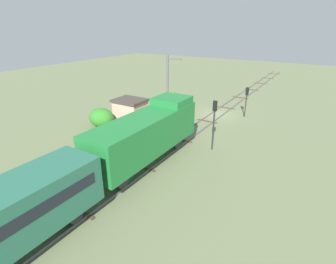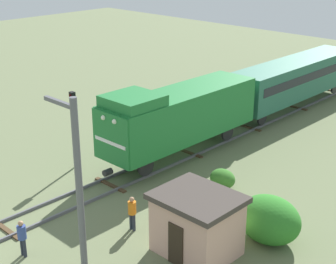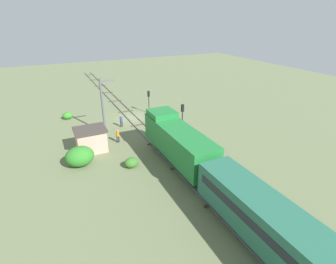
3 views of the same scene
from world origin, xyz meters
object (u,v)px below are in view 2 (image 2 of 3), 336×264
worker_by_signal (132,211)px  traffic_signal_mid (74,116)px  catenary_mast (78,183)px  locomotive (179,114)px  relay_hut (197,224)px  worker_near_track (22,236)px  passenger_car_leading (295,77)px

worker_by_signal → traffic_signal_mid: bearing=107.0°
traffic_signal_mid → catenary_mast: bearing=-35.1°
locomotive → catenary_mast: 12.15m
catenary_mast → relay_hut: (2.57, 4.10, -2.53)m
worker_near_track → passenger_car_leading: bearing=-103.5°
locomotive → relay_hut: (7.50, -6.95, -1.38)m
catenary_mast → worker_near_track: bearing=-154.1°
passenger_car_leading → relay_hut: bearing=-69.7°
locomotive → passenger_car_leading: locomotive is taller
relay_hut → worker_near_track: bearing=-133.7°
worker_by_signal → relay_hut: 3.40m
passenger_car_leading → locomotive: bearing=-90.0°
locomotive → worker_near_track: (2.40, -12.28, -1.78)m
worker_by_signal → worker_near_track: bearing=-166.2°
locomotive → catenary_mast: bearing=-65.9°
catenary_mast → relay_hut: catenary_mast is taller
passenger_car_leading → catenary_mast: 24.92m
worker_by_signal → relay_hut: (3.30, 0.71, 0.40)m
passenger_car_leading → worker_near_track: (2.40, -25.61, -1.53)m
catenary_mast → passenger_car_leading: bearing=101.4°
passenger_car_leading → traffic_signal_mid: (-3.40, -18.52, 0.63)m
worker_by_signal → passenger_car_leading: bearing=46.4°
worker_near_track → locomotive: bearing=-97.8°
worker_by_signal → catenary_mast: size_ratio=0.23×
locomotive → worker_near_track: size_ratio=6.82×
passenger_car_leading → worker_by_signal: (4.20, -20.99, -1.53)m
traffic_signal_mid → catenary_mast: catenary_mast is taller
passenger_car_leading → traffic_signal_mid: traffic_signal_mid is taller
locomotive → traffic_signal_mid: bearing=-123.3°
locomotive → relay_hut: locomotive is taller
locomotive → catenary_mast: size_ratio=1.58×
worker_near_track → catenary_mast: bearing=-172.9°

